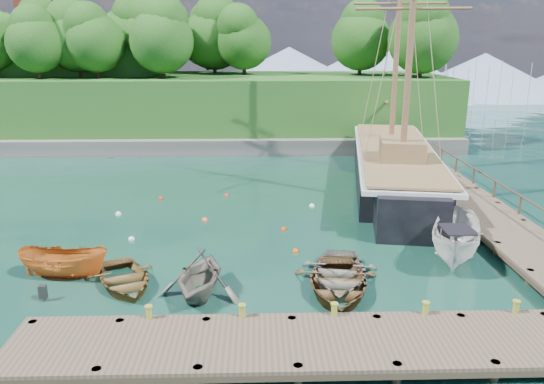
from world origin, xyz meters
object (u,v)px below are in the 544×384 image
at_px(schooner, 395,171).
at_px(cabin_boat_white, 455,260).
at_px(motorboat_orange, 65,277).
at_px(rowboat_0, 125,286).
at_px(rowboat_1, 201,295).
at_px(rowboat_3, 339,282).
at_px(rowboat_2, 337,292).

bearing_deg(schooner, cabin_boat_white, -82.08).
bearing_deg(schooner, motorboat_orange, -132.50).
distance_m(rowboat_0, rowboat_1, 3.15).
bearing_deg(motorboat_orange, rowboat_3, -85.61).
height_order(rowboat_2, schooner, schooner).
bearing_deg(schooner, rowboat_3, -102.91).
relative_size(rowboat_0, rowboat_2, 0.84).
distance_m(rowboat_3, motorboat_orange, 11.05).
height_order(rowboat_0, cabin_boat_white, cabin_boat_white).
xyz_separation_m(rowboat_1, rowboat_3, (5.39, 0.95, 0.00)).
distance_m(rowboat_1, rowboat_3, 5.47).
bearing_deg(rowboat_2, schooner, 74.04).
bearing_deg(motorboat_orange, schooner, -43.45).
bearing_deg(schooner, rowboat_0, -125.87).
relative_size(rowboat_1, motorboat_orange, 0.97).
relative_size(cabin_boat_white, schooner, 0.20).
bearing_deg(rowboat_2, rowboat_1, -173.31).
relative_size(rowboat_2, motorboat_orange, 1.24).
distance_m(rowboat_0, rowboat_3, 8.42).
xyz_separation_m(rowboat_0, rowboat_2, (8.22, -0.76, 0.00)).
height_order(rowboat_3, schooner, schooner).
bearing_deg(rowboat_3, rowboat_2, -93.97).
bearing_deg(rowboat_1, schooner, 62.67).
relative_size(rowboat_3, motorboat_orange, 1.18).
height_order(cabin_boat_white, schooner, schooner).
bearing_deg(rowboat_1, cabin_boat_white, 24.85).
distance_m(rowboat_3, cabin_boat_white, 5.76).
distance_m(motorboat_orange, cabin_boat_white, 16.46).
height_order(rowboat_2, cabin_boat_white, cabin_boat_white).
xyz_separation_m(motorboat_orange, schooner, (16.71, 13.13, 1.09)).
xyz_separation_m(motorboat_orange, cabin_boat_white, (16.42, 1.26, 0.00)).
height_order(motorboat_orange, cabin_boat_white, cabin_boat_white).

